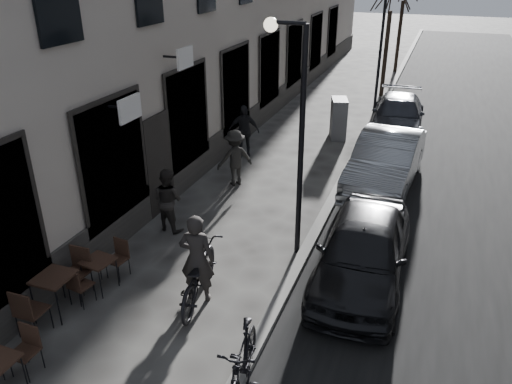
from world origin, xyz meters
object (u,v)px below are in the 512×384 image
Objects in this scene: pedestrian_near at (168,200)px; pedestrian_mid at (235,158)px; bistro_set_b at (55,290)px; streetlamp_far at (378,37)px; moped at (242,365)px; car_near at (363,250)px; streetlamp_near at (294,118)px; utility_cabinet at (339,119)px; car_far at (398,115)px; bicycle at (198,274)px; pedestrian_far at (244,131)px; car_mid at (386,161)px; bistro_set_c at (100,271)px.

pedestrian_near is 0.96× the size of pedestrian_mid.
pedestrian_mid is (0.87, 6.64, 0.32)m from bistro_set_b.
moped is at bearing -88.16° from streetlamp_far.
pedestrian_mid is 0.38× the size of car_near.
utility_cabinet is at bearing 94.39° from streetlamp_near.
streetlamp_far is 1.09× the size of car_far.
car_far is at bearing 81.99° from streetlamp_near.
car_far is (1.98, 1.41, -0.06)m from utility_cabinet.
pedestrian_far is (-2.04, 7.54, 0.31)m from bicycle.
pedestrian_far is 4.82m from car_mid.
moped is at bearing 142.04° from pedestrian_near.
streetlamp_far reaches higher than bicycle.
car_near is at bearing -91.72° from utility_cabinet.
car_far is at bearing 77.33° from bistro_set_c.
pedestrian_mid is at bearing 91.85° from bistro_set_c.
streetlamp_far reaches higher than car_far.
streetlamp_far is 2.36× the size of bicycle.
car_near is at bearing -82.23° from streetlamp_far.
streetlamp_near reaches higher than pedestrian_near.
pedestrian_far is at bearing 129.15° from car_near.
pedestrian_far is 0.38× the size of car_far.
streetlamp_far is at bearing 115.79° from car_far.
pedestrian_near is (0.08, 2.67, 0.38)m from bistro_set_c.
pedestrian_mid is 0.87× the size of moped.
bicycle is 1.23× the size of pedestrian_far.
car_mid is at bearing 155.38° from pedestrian_mid.
utility_cabinet is 0.84× the size of pedestrian_far.
bistro_set_b is 12.16m from utility_cabinet.
moped is at bearing -96.83° from car_far.
streetlamp_near is at bearing -90.00° from streetlamp_far.
pedestrian_near is at bearing 121.95° from moped.
pedestrian_near is 4.83m from car_near.
bistro_set_c is 0.97× the size of utility_cabinet.
streetlamp_near reaches higher than pedestrian_far.
car_mid is 5.19m from car_far.
bistro_set_b is 6.71m from pedestrian_mid.
bicycle is at bearing -108.17° from car_mid.
pedestrian_near is 10.63m from car_far.
utility_cabinet is at bearing 29.78° from pedestrian_far.
car_mid reaches higher than car_far.
car_mid is 8.69m from moped.
streetlamp_near is at bearing -77.48° from pedestrian_far.
car_mid is 2.47× the size of moped.
car_mid is at bearing -78.53° from streetlamp_far.
bicycle is at bearing -116.78° from streetlamp_near.
moped is (3.99, -0.57, 0.07)m from bistro_set_b.
pedestrian_near is 5.50m from moped.
pedestrian_mid is 7.68m from car_far.
streetlamp_near is 3.56× the size of bistro_set_c.
bistro_set_c is at bearing -119.53° from car_mid.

